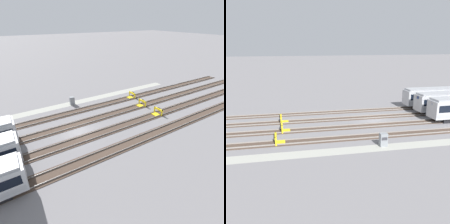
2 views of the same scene
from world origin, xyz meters
The scene contains 10 objects.
ground_plane centered at (0.00, 0.00, 0.00)m, with size 400.00×400.00×0.00m, color slate.
service_walkway centered at (0.00, -10.40, 0.00)m, with size 54.00×2.00×0.01m, color #9E9E93.
rail_track_nearest centered at (0.00, -6.50, 0.04)m, with size 90.00×2.23×0.21m.
rail_track_near_inner centered at (0.00, -2.17, 0.04)m, with size 90.00×2.24×0.21m.
rail_track_middle centered at (0.00, 2.17, 0.04)m, with size 90.00×2.24×0.21m.
rail_track_far_inner centered at (0.00, 6.50, 0.04)m, with size 90.00×2.23×0.21m.
bumper_stop_nearest_track centered at (-14.93, -6.49, 0.51)m, with size 1.36×2.01×1.22m.
bumper_stop_near_inner_track centered at (-14.19, -2.15, 0.51)m, with size 1.38×2.01×1.22m.
bumper_stop_middle_track centered at (-14.31, 2.17, 0.51)m, with size 1.36×2.00×1.22m.
electrical_cabinet centered at (-2.55, -9.95, 0.80)m, with size 0.90×0.73×1.60m.
Camera 1 is at (7.21, 21.88, 15.48)m, focal length 28.00 mm.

